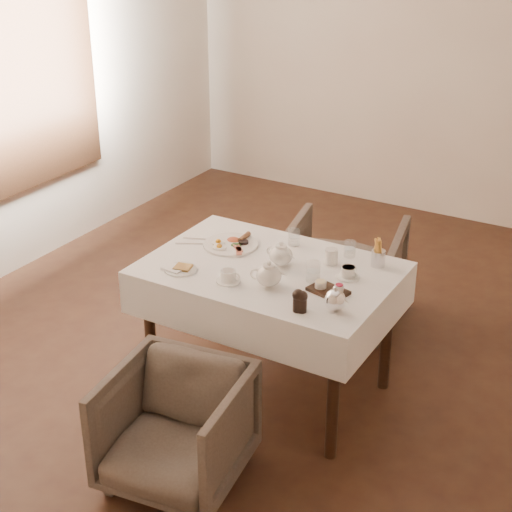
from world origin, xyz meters
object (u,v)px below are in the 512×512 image
at_px(armchair_far, 344,272).
at_px(breakfast_plate, 231,244).
at_px(teapot_centre, 281,254).
at_px(armchair_near, 176,428).
at_px(table, 270,287).

height_order(armchair_far, breakfast_plate, breakfast_plate).
bearing_deg(armchair_far, teapot_centre, 79.41).
height_order(armchair_near, teapot_centre, teapot_centre).
distance_m(armchair_far, teapot_centre, 1.01).
xyz_separation_m(table, teapot_centre, (0.04, 0.05, 0.18)).
bearing_deg(breakfast_plate, armchair_far, 88.59).
relative_size(table, armchair_far, 1.79).
height_order(armchair_far, teapot_centre, teapot_centre).
relative_size(armchair_far, teapot_centre, 4.33).
distance_m(armchair_far, breakfast_plate, 0.97).
distance_m(table, teapot_centre, 0.19).
bearing_deg(breakfast_plate, armchair_near, -51.96).
distance_m(table, breakfast_plate, 0.36).
bearing_deg(breakfast_plate, table, -1.06).
bearing_deg(armchair_far, table, 77.02).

